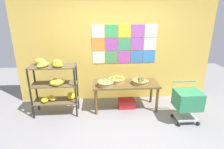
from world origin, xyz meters
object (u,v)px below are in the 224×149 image
produce_crate_under_table (127,103)px  shopping_cart (187,101)px  banana_shelf_unit (55,82)px  display_table (126,86)px  fruit_basket_back_left (117,79)px  fruit_basket_back_right (140,81)px  fruit_basket_centre (106,83)px

produce_crate_under_table → shopping_cart: shopping_cart is taller
banana_shelf_unit → display_table: size_ratio=0.85×
fruit_basket_back_left → fruit_basket_back_right: size_ratio=0.99×
fruit_basket_back_right → produce_crate_under_table: fruit_basket_back_right is taller
shopping_cart → banana_shelf_unit: bearing=156.2°
display_table → shopping_cart: (1.18, -0.64, -0.08)m
display_table → shopping_cart: 1.35m
fruit_basket_centre → display_table: bearing=16.0°
display_table → fruit_basket_centre: fruit_basket_centre is taller
produce_crate_under_table → shopping_cart: size_ratio=0.47×
display_table → fruit_basket_back_right: size_ratio=3.90×
display_table → fruit_basket_centre: 0.51m
fruit_basket_back_right → produce_crate_under_table: size_ratio=1.00×
fruit_basket_back_left → produce_crate_under_table: 0.65m
fruit_basket_back_left → produce_crate_under_table: (0.23, -0.04, -0.60)m
display_table → produce_crate_under_table: (0.04, 0.04, -0.46)m
fruit_basket_back_left → fruit_basket_centre: bearing=-142.6°
display_table → fruit_basket_back_left: (-0.19, 0.08, 0.15)m
fruit_basket_back_right → display_table: bearing=170.6°
fruit_basket_centre → shopping_cart: bearing=-17.3°
display_table → produce_crate_under_table: display_table is taller
display_table → fruit_basket_back_right: fruit_basket_back_right is taller
fruit_basket_back_left → shopping_cart: bearing=-27.9°
display_table → fruit_basket_centre: size_ratio=4.04×
banana_shelf_unit → fruit_basket_back_right: 1.88m
shopping_cart → fruit_basket_back_right: bearing=132.0°
banana_shelf_unit → fruit_basket_back_left: bearing=8.9°
fruit_basket_centre → shopping_cart: size_ratio=0.45×
display_table → produce_crate_under_table: 0.46m
display_table → fruit_basket_back_right: 0.36m
banana_shelf_unit → produce_crate_under_table: banana_shelf_unit is taller
banana_shelf_unit → fruit_basket_centre: banana_shelf_unit is taller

